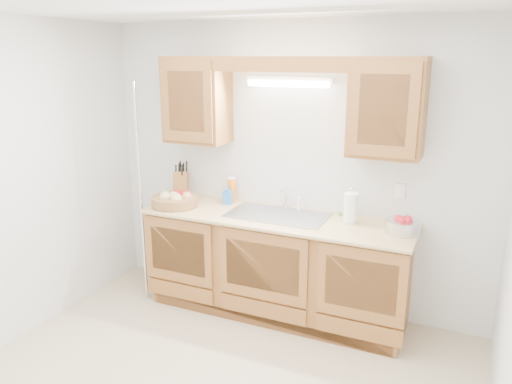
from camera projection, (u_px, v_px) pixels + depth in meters
The scene contains 17 objects.
room at pixel (205, 217), 3.06m from camera, with size 3.52×3.50×2.50m.
base_cabinets at pixel (277, 266), 4.33m from camera, with size 2.20×0.60×0.86m, color brown.
countertop at pixel (276, 218), 4.20m from camera, with size 2.30×0.63×0.04m, color tan.
upper_cabinet_left at pixel (197, 100), 4.41m from camera, with size 0.55×0.33×0.75m, color brown.
upper_cabinet_right at pixel (387, 108), 3.75m from camera, with size 0.55×0.33×0.75m, color brown.
valance at pixel (278, 64), 3.87m from camera, with size 2.20×0.05×0.12m, color brown.
fluorescent_fixture at pixel (288, 82), 4.11m from camera, with size 0.76×0.08×0.08m.
sink at pixel (277, 223), 4.23m from camera, with size 0.84×0.46×0.36m.
wire_shelf_pole at pixel (141, 196), 4.43m from camera, with size 0.03×0.03×2.00m, color silver.
outlet_plate at pixel (400, 191), 4.02m from camera, with size 0.08×0.01×0.12m, color white.
fruit_basket at pixel (175, 199), 4.47m from camera, with size 0.46×0.46×0.13m.
knife_block at pixel (181, 185), 4.69m from camera, with size 0.20×0.24×0.36m.
orange_canister at pixel (231, 190), 4.58m from camera, with size 0.08×0.08×0.23m.
soap_bottle at pixel (228, 194), 4.52m from camera, with size 0.08×0.08×0.17m, color blue.
sponge at pixel (347, 215), 4.20m from camera, with size 0.14×0.11×0.03m.
paper_towel at pixel (351, 208), 4.02m from camera, with size 0.15×0.15×0.29m.
apple_bowl at pixel (403, 225), 3.79m from camera, with size 0.27×0.27×0.14m.
Camera 1 is at (1.48, -2.53, 2.21)m, focal length 35.00 mm.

